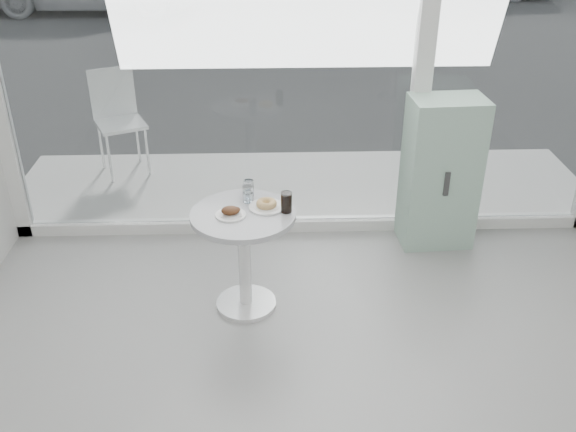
{
  "coord_description": "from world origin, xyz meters",
  "views": [
    {
      "loc": [
        -0.32,
        -1.91,
        2.85
      ],
      "look_at": [
        -0.2,
        1.7,
        0.85
      ],
      "focal_mm": 40.0,
      "sensor_mm": 36.0,
      "label": 1
    }
  ],
  "objects_px": {
    "plate_fritter": "(231,212)",
    "cola_glass": "(286,202)",
    "plate_donut": "(267,205)",
    "main_table": "(244,240)",
    "mint_cabinet": "(440,173)",
    "patio_chair": "(118,114)",
    "water_tumbler_a": "(248,195)",
    "water_tumbler_b": "(249,189)"
  },
  "relations": [
    {
      "from": "patio_chair",
      "to": "cola_glass",
      "type": "bearing_deg",
      "value": -79.85
    },
    {
      "from": "plate_donut",
      "to": "water_tumbler_b",
      "type": "xyz_separation_m",
      "value": [
        -0.13,
        0.19,
        0.03
      ]
    },
    {
      "from": "plate_fritter",
      "to": "plate_donut",
      "type": "height_order",
      "value": "plate_fritter"
    },
    {
      "from": "mint_cabinet",
      "to": "water_tumbler_b",
      "type": "xyz_separation_m",
      "value": [
        -1.54,
        -0.62,
        0.19
      ]
    },
    {
      "from": "mint_cabinet",
      "to": "patio_chair",
      "type": "relative_size",
      "value": 1.22
    },
    {
      "from": "patio_chair",
      "to": "water_tumbler_b",
      "type": "distance_m",
      "value": 2.5
    },
    {
      "from": "mint_cabinet",
      "to": "cola_glass",
      "type": "xyz_separation_m",
      "value": [
        -1.28,
        -0.87,
        0.21
      ]
    },
    {
      "from": "mint_cabinet",
      "to": "water_tumbler_b",
      "type": "height_order",
      "value": "mint_cabinet"
    },
    {
      "from": "main_table",
      "to": "plate_donut",
      "type": "bearing_deg",
      "value": 23.09
    },
    {
      "from": "patio_chair",
      "to": "plate_fritter",
      "type": "height_order",
      "value": "patio_chair"
    },
    {
      "from": "main_table",
      "to": "plate_fritter",
      "type": "xyz_separation_m",
      "value": [
        -0.08,
        -0.04,
        0.25
      ]
    },
    {
      "from": "cola_glass",
      "to": "plate_donut",
      "type": "bearing_deg",
      "value": 154.8
    },
    {
      "from": "main_table",
      "to": "plate_donut",
      "type": "height_order",
      "value": "plate_donut"
    },
    {
      "from": "patio_chair",
      "to": "cola_glass",
      "type": "distance_m",
      "value": 2.85
    },
    {
      "from": "main_table",
      "to": "cola_glass",
      "type": "height_order",
      "value": "cola_glass"
    },
    {
      "from": "mint_cabinet",
      "to": "water_tumbler_a",
      "type": "bearing_deg",
      "value": -158.69
    },
    {
      "from": "water_tumbler_a",
      "to": "water_tumbler_b",
      "type": "height_order",
      "value": "water_tumbler_a"
    },
    {
      "from": "water_tumbler_a",
      "to": "water_tumbler_b",
      "type": "bearing_deg",
      "value": 88.26
    },
    {
      "from": "plate_fritter",
      "to": "cola_glass",
      "type": "height_order",
      "value": "cola_glass"
    },
    {
      "from": "patio_chair",
      "to": "water_tumbler_a",
      "type": "distance_m",
      "value": 2.58
    },
    {
      "from": "water_tumbler_a",
      "to": "water_tumbler_b",
      "type": "xyz_separation_m",
      "value": [
        0.0,
        0.09,
        -0.0
      ]
    },
    {
      "from": "water_tumbler_a",
      "to": "cola_glass",
      "type": "xyz_separation_m",
      "value": [
        0.26,
        -0.16,
        0.02
      ]
    },
    {
      "from": "main_table",
      "to": "plate_fritter",
      "type": "distance_m",
      "value": 0.26
    },
    {
      "from": "mint_cabinet",
      "to": "water_tumbler_a",
      "type": "distance_m",
      "value": 1.72
    },
    {
      "from": "main_table",
      "to": "cola_glass",
      "type": "relative_size",
      "value": 5.28
    },
    {
      "from": "main_table",
      "to": "mint_cabinet",
      "type": "height_order",
      "value": "mint_cabinet"
    },
    {
      "from": "plate_donut",
      "to": "mint_cabinet",
      "type": "bearing_deg",
      "value": 29.77
    },
    {
      "from": "plate_fritter",
      "to": "plate_donut",
      "type": "distance_m",
      "value": 0.26
    },
    {
      "from": "plate_fritter",
      "to": "plate_donut",
      "type": "xyz_separation_m",
      "value": [
        0.24,
        0.11,
        -0.0
      ]
    },
    {
      "from": "main_table",
      "to": "water_tumbler_a",
      "type": "distance_m",
      "value": 0.32
    },
    {
      "from": "plate_donut",
      "to": "cola_glass",
      "type": "relative_size",
      "value": 1.68
    },
    {
      "from": "mint_cabinet",
      "to": "plate_fritter",
      "type": "xyz_separation_m",
      "value": [
        -1.66,
        -0.92,
        0.16
      ]
    },
    {
      "from": "water_tumbler_a",
      "to": "main_table",
      "type": "bearing_deg",
      "value": -101.43
    },
    {
      "from": "main_table",
      "to": "cola_glass",
      "type": "distance_m",
      "value": 0.41
    },
    {
      "from": "main_table",
      "to": "cola_glass",
      "type": "xyz_separation_m",
      "value": [
        0.3,
        0.01,
        0.29
      ]
    },
    {
      "from": "main_table",
      "to": "mint_cabinet",
      "type": "distance_m",
      "value": 1.81
    },
    {
      "from": "plate_fritter",
      "to": "water_tumbler_a",
      "type": "relative_size",
      "value": 1.72
    },
    {
      "from": "mint_cabinet",
      "to": "plate_fritter",
      "type": "bearing_deg",
      "value": -154.58
    },
    {
      "from": "mint_cabinet",
      "to": "water_tumbler_a",
      "type": "height_order",
      "value": "mint_cabinet"
    },
    {
      "from": "patio_chair",
      "to": "plate_donut",
      "type": "xyz_separation_m",
      "value": [
        1.48,
        -2.28,
        0.15
      ]
    },
    {
      "from": "main_table",
      "to": "mint_cabinet",
      "type": "bearing_deg",
      "value": 29.12
    },
    {
      "from": "plate_donut",
      "to": "water_tumbler_b",
      "type": "relative_size",
      "value": 2.1
    }
  ]
}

